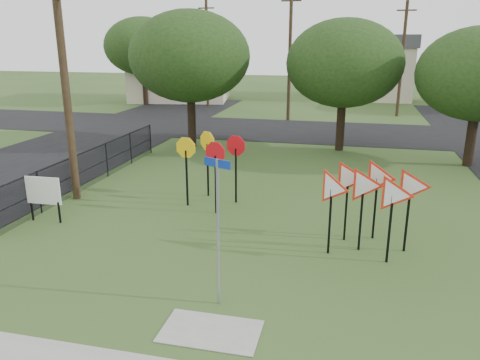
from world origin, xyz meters
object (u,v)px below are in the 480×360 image
object	(u,v)px
street_name_sign	(218,225)
yield_sign_cluster	(370,188)
info_board	(43,192)
stop_sign_cluster	(211,154)

from	to	relation	value
street_name_sign	yield_sign_cluster	size ratio (longest dim) A/B	1.09
info_board	yield_sign_cluster	bearing A→B (deg)	1.40
yield_sign_cluster	info_board	size ratio (longest dim) A/B	2.03
street_name_sign	stop_sign_cluster	xyz separation A→B (m)	(-2.07, 6.40, -0.05)
stop_sign_cluster	yield_sign_cluster	bearing A→B (deg)	-26.48
info_board	street_name_sign	bearing A→B (deg)	-27.08
yield_sign_cluster	info_board	world-z (taller)	yield_sign_cluster
street_name_sign	yield_sign_cluster	bearing A→B (deg)	49.02
stop_sign_cluster	info_board	size ratio (longest dim) A/B	1.65
street_name_sign	yield_sign_cluster	world-z (taller)	street_name_sign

